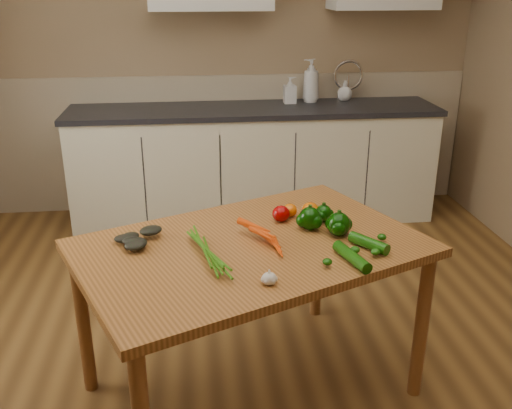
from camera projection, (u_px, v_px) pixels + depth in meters
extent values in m
cube|color=brown|center=(262.00, 398.00, 2.66)|extent=(4.00, 5.00, 0.02)
cube|color=#957B59|center=(224.00, 49.00, 4.50)|extent=(4.00, 0.02, 2.60)
cube|color=tan|center=(226.00, 142.00, 4.75)|extent=(3.98, 0.03, 1.10)
cube|color=beige|center=(254.00, 165.00, 4.55)|extent=(2.80, 0.60, 0.86)
cube|color=#242529|center=(254.00, 110.00, 4.38)|extent=(2.84, 0.64, 0.04)
cube|color=#99999E|center=(353.00, 112.00, 4.48)|extent=(0.55, 0.42, 0.10)
cylinder|color=silver|center=(348.00, 85.00, 4.58)|extent=(0.02, 0.02, 0.24)
cube|color=#A3642F|center=(251.00, 248.00, 2.43)|extent=(1.68, 1.41, 0.04)
cylinder|color=brown|center=(421.00, 327.00, 2.55)|extent=(0.06, 0.06, 0.72)
cylinder|color=brown|center=(83.00, 322.00, 2.58)|extent=(0.06, 0.06, 0.72)
cylinder|color=brown|center=(317.00, 257.00, 3.19)|extent=(0.06, 0.06, 0.72)
imported|color=silver|center=(311.00, 81.00, 4.50)|extent=(0.16, 0.16, 0.34)
imported|color=silver|center=(290.00, 90.00, 4.47)|extent=(0.10, 0.09, 0.21)
imported|color=silver|center=(345.00, 91.00, 4.59)|extent=(0.13, 0.13, 0.15)
ellipsoid|color=silver|center=(269.00, 279.00, 2.09)|extent=(0.06, 0.06, 0.05)
sphere|color=#083202|center=(310.00, 218.00, 2.55)|extent=(0.10, 0.10, 0.10)
sphere|color=#083202|center=(324.00, 213.00, 2.63)|extent=(0.08, 0.08, 0.08)
sphere|color=#083202|center=(339.00, 224.00, 2.49)|extent=(0.10, 0.10, 0.10)
ellipsoid|color=#8F0202|center=(281.00, 214.00, 2.64)|extent=(0.08, 0.08, 0.08)
ellipsoid|color=#D25605|center=(290.00, 210.00, 2.69)|extent=(0.07, 0.07, 0.06)
ellipsoid|color=#D25605|center=(310.00, 210.00, 2.68)|extent=(0.08, 0.08, 0.07)
cylinder|color=#104407|center=(369.00, 243.00, 2.37)|extent=(0.15, 0.18, 0.05)
cylinder|color=#104407|center=(352.00, 257.00, 2.26)|extent=(0.11, 0.23, 0.05)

